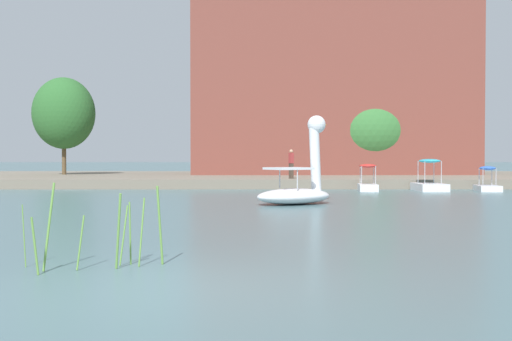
{
  "coord_description": "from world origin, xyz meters",
  "views": [
    {
      "loc": [
        1.07,
        -7.14,
        1.63
      ],
      "look_at": [
        1.1,
        18.78,
        1.1
      ],
      "focal_mm": 40.02,
      "sensor_mm": 36.0,
      "label": 1
    }
  ],
  "objects": [
    {
      "name": "pedal_boat_cyan",
      "position": [
        9.92,
        21.89,
        0.47
      ],
      "size": [
        1.36,
        2.31,
        1.63
      ],
      "color": "white",
      "rests_on": "ground_plane"
    },
    {
      "name": "tree_willow_near_path",
      "position": [
        9.22,
        34.68,
        3.6
      ],
      "size": [
        7.91,
        7.8,
        5.9
      ],
      "color": "brown",
      "rests_on": "shore_bank_far"
    },
    {
      "name": "ground_plane",
      "position": [
        0.0,
        0.0,
        0.0
      ],
      "size": [
        548.76,
        548.76,
        0.0
      ],
      "primitive_type": "plane",
      "color": "slate"
    },
    {
      "name": "shore_bank_far",
      "position": [
        0.0,
        33.87,
        0.26
      ],
      "size": [
        125.0,
        21.21,
        0.52
      ],
      "primitive_type": "cube",
      "color": "slate",
      "rests_on": "ground_plane"
    },
    {
      "name": "apartment_block",
      "position": [
        6.63,
        36.1,
        6.64
      ],
      "size": [
        20.27,
        8.83,
        12.24
      ],
      "primitive_type": "cube",
      "rotation": [
        0.0,
        0.0,
        0.01
      ],
      "color": "brown",
      "rests_on": "shore_bank_far"
    },
    {
      "name": "pedal_boat_blue",
      "position": [
        12.75,
        21.57,
        0.37
      ],
      "size": [
        1.25,
        1.85,
        1.27
      ],
      "color": "white",
      "rests_on": "ground_plane"
    },
    {
      "name": "reed_clump_foreground",
      "position": [
        -1.21,
        1.33,
        0.54
      ],
      "size": [
        2.11,
        0.87,
        1.29
      ],
      "color": "#669942",
      "rests_on": "ground_plane"
    },
    {
      "name": "person_on_path",
      "position": [
        3.06,
        24.99,
        1.36
      ],
      "size": [
        0.3,
        0.3,
        1.65
      ],
      "color": "#47382D",
      "rests_on": "shore_bank_far"
    },
    {
      "name": "tree_broadleaf_behind_dock",
      "position": [
        -12.58,
        33.36,
        4.86
      ],
      "size": [
        5.31,
        4.92,
        6.89
      ],
      "color": "brown",
      "rests_on": "shore_bank_far"
    },
    {
      "name": "pedal_boat_red",
      "position": [
        6.73,
        21.69,
        0.45
      ],
      "size": [
        1.07,
        1.83,
        1.38
      ],
      "color": "white",
      "rests_on": "ground_plane"
    },
    {
      "name": "swan_boat",
      "position": [
        2.59,
        13.42,
        0.72
      ],
      "size": [
        3.35,
        2.87,
        3.23
      ],
      "color": "white",
      "rests_on": "ground_plane"
    }
  ]
}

